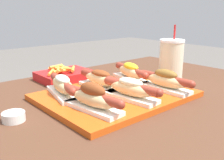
{
  "coord_description": "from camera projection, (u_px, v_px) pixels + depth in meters",
  "views": [
    {
      "loc": [
        -0.54,
        -0.6,
        0.99
      ],
      "look_at": [
        0.01,
        0.04,
        0.76
      ],
      "focal_mm": 42.0,
      "sensor_mm": 36.0,
      "label": 1
    }
  ],
  "objects": [
    {
      "name": "serving_tray",
      "position": [
        116.0,
        95.0,
        0.87
      ],
      "size": [
        0.48,
        0.36,
        0.02
      ],
      "color": "#CC4C14",
      "rests_on": "patio_table"
    },
    {
      "name": "hot_dog_2",
      "position": [
        165.0,
        80.0,
        0.89
      ],
      "size": [
        0.07,
        0.22,
        0.07
      ],
      "color": "white",
      "rests_on": "serving_tray"
    },
    {
      "name": "hot_dog_5",
      "position": [
        131.0,
        72.0,
        1.02
      ],
      "size": [
        0.1,
        0.22,
        0.07
      ],
      "color": "white",
      "rests_on": "serving_tray"
    },
    {
      "name": "hot_dog_4",
      "position": [
        101.0,
        79.0,
        0.91
      ],
      "size": [
        0.06,
        0.22,
        0.07
      ],
      "color": "white",
      "rests_on": "serving_tray"
    },
    {
      "name": "hot_dog_0",
      "position": [
        93.0,
        98.0,
        0.72
      ],
      "size": [
        0.08,
        0.22,
        0.08
      ],
      "color": "white",
      "rests_on": "serving_tray"
    },
    {
      "name": "fries_basket",
      "position": [
        64.0,
        75.0,
        1.1
      ],
      "size": [
        0.21,
        0.16,
        0.06
      ],
      "color": "red",
      "rests_on": "patio_table"
    },
    {
      "name": "hot_dog_3",
      "position": [
        63.0,
        86.0,
        0.84
      ],
      "size": [
        0.1,
        0.22,
        0.07
      ],
      "color": "white",
      "rests_on": "serving_tray"
    },
    {
      "name": "drink_cup",
      "position": [
        171.0,
        59.0,
        1.11
      ],
      "size": [
        0.1,
        0.1,
        0.22
      ],
      "color": "beige",
      "rests_on": "patio_table"
    },
    {
      "name": "sauce_bowl",
      "position": [
        14.0,
        116.0,
        0.69
      ],
      "size": [
        0.06,
        0.06,
        0.02
      ],
      "color": "silver",
      "rests_on": "patio_table"
    },
    {
      "name": "hot_dog_1",
      "position": [
        131.0,
        89.0,
        0.81
      ],
      "size": [
        0.08,
        0.22,
        0.07
      ],
      "color": "white",
      "rests_on": "serving_tray"
    }
  ]
}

